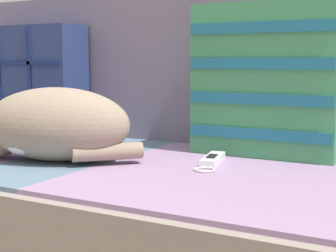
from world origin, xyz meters
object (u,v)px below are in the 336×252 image
at_px(throw_pillow_quilted, 29,81).
at_px(game_remote_far, 212,160).
at_px(couch, 126,230).
at_px(sleeping_cat, 49,126).
at_px(throw_pillow_striped, 266,80).

bearing_deg(throw_pillow_quilted, game_remote_far, -13.13).
height_order(couch, sleeping_cat, sleeping_cat).
height_order(throw_pillow_striped, game_remote_far, throw_pillow_striped).
xyz_separation_m(sleeping_cat, game_remote_far, (0.37, 0.16, -0.08)).
distance_m(couch, throw_pillow_quilted, 0.67).
bearing_deg(couch, throw_pillow_quilted, 158.78).
height_order(couch, game_remote_far, game_remote_far).
distance_m(couch, throw_pillow_striped, 0.54).
relative_size(couch, sleeping_cat, 4.45).
relative_size(couch, throw_pillow_striped, 4.80).
xyz_separation_m(couch, throw_pillow_quilted, (-0.52, 0.20, 0.38)).
bearing_deg(throw_pillow_quilted, throw_pillow_striped, -0.03).
distance_m(throw_pillow_striped, sleeping_cat, 0.57).
relative_size(couch, throw_pillow_quilted, 4.63).
xyz_separation_m(throw_pillow_striped, sleeping_cat, (-0.45, -0.33, -0.11)).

